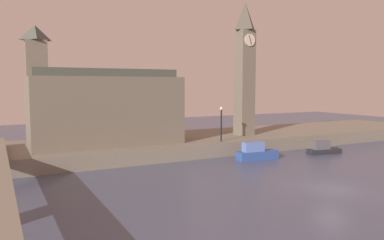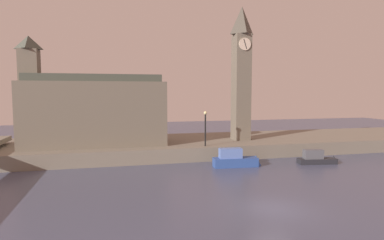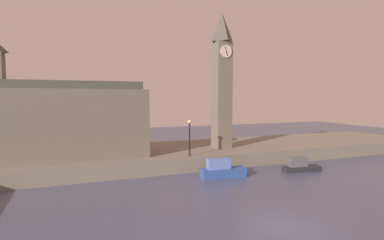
# 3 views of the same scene
# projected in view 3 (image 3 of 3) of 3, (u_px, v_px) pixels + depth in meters

# --- Properties ---
(ground_plane) EXTENTS (120.00, 120.00, 0.00)m
(ground_plane) POSITION_uv_depth(u_px,v_px,m) (284.00, 228.00, 17.66)
(ground_plane) COLOR #474C66
(far_embankment) EXTENTS (70.00, 12.00, 1.50)m
(far_embankment) POSITION_uv_depth(u_px,v_px,m) (175.00, 155.00, 36.17)
(far_embankment) COLOR slate
(far_embankment) RESTS_ON ground
(clock_tower) EXTENTS (2.08, 2.13, 15.80)m
(clock_tower) POSITION_uv_depth(u_px,v_px,m) (222.00, 79.00, 36.12)
(clock_tower) COLOR #6B6051
(clock_tower) RESTS_ON far_embankment
(parliament_hall) EXTENTS (14.91, 5.88, 11.52)m
(parliament_hall) POSITION_uv_depth(u_px,v_px,m) (66.00, 120.00, 30.40)
(parliament_hall) COLOR #6B6051
(parliament_hall) RESTS_ON far_embankment
(streetlamp) EXTENTS (0.36, 0.36, 3.73)m
(streetlamp) POSITION_uv_depth(u_px,v_px,m) (190.00, 134.00, 31.28)
(streetlamp) COLOR black
(streetlamp) RESTS_ON far_embankment
(boat_barge_dark) EXTENTS (4.47, 1.69, 1.67)m
(boat_barge_dark) POSITION_uv_depth(u_px,v_px,m) (303.00, 166.00, 31.28)
(boat_barge_dark) COLOR #232328
(boat_barge_dark) RESTS_ON ground
(boat_tour_blue) EXTENTS (4.98, 1.62, 1.89)m
(boat_tour_blue) POSITION_uv_depth(u_px,v_px,m) (226.00, 170.00, 28.86)
(boat_tour_blue) COLOR #2D4C93
(boat_tour_blue) RESTS_ON ground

